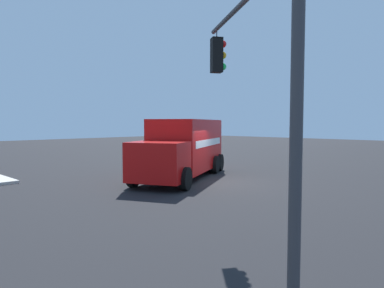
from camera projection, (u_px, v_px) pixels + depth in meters
ground_plane at (219, 183)px, 16.27m from camera, size 100.00×100.00×0.00m
delivery_truck at (184, 148)px, 17.75m from camera, size 5.73×8.16×3.05m
traffic_light_primary at (257, 75)px, 6.66m from camera, size 4.08×2.86×5.70m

